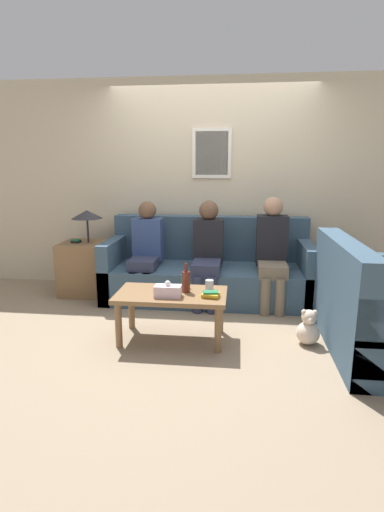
# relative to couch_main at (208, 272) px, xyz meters

# --- Properties ---
(ground_plane) EXTENTS (16.00, 16.00, 0.00)m
(ground_plane) POSITION_rel_couch_main_xyz_m (0.00, -0.57, -0.31)
(ground_plane) COLOR gray
(wall_back) EXTENTS (9.00, 0.08, 2.60)m
(wall_back) POSITION_rel_couch_main_xyz_m (0.00, 0.48, 0.99)
(wall_back) COLOR beige
(wall_back) RESTS_ON ground_plane
(couch_main) EXTENTS (2.39, 0.93, 0.94)m
(couch_main) POSITION_rel_couch_main_xyz_m (0.00, 0.00, 0.00)
(couch_main) COLOR #385166
(couch_main) RESTS_ON ground_plane
(couch_side) EXTENTS (0.93, 1.52, 0.94)m
(couch_side) POSITION_rel_couch_main_xyz_m (1.55, -1.25, 0.00)
(couch_side) COLOR #385166
(couch_side) RESTS_ON ground_plane
(coffee_table) EXTENTS (0.98, 0.55, 0.44)m
(coffee_table) POSITION_rel_couch_main_xyz_m (-0.23, -1.25, 0.07)
(coffee_table) COLOR olive
(coffee_table) RESTS_ON ground_plane
(side_table_with_lamp) EXTENTS (0.53, 0.53, 1.03)m
(side_table_with_lamp) POSITION_rel_couch_main_xyz_m (-1.52, -0.03, 0.06)
(side_table_with_lamp) COLOR olive
(side_table_with_lamp) RESTS_ON ground_plane
(wine_bottle) EXTENTS (0.07, 0.07, 0.27)m
(wine_bottle) POSITION_rel_couch_main_xyz_m (-0.11, -1.21, 0.23)
(wine_bottle) COLOR #562319
(wine_bottle) RESTS_ON coffee_table
(drinking_glass) EXTENTS (0.08, 0.08, 0.09)m
(drinking_glass) POSITION_rel_couch_main_xyz_m (0.10, -1.12, 0.18)
(drinking_glass) COLOR silver
(drinking_glass) RESTS_ON coffee_table
(book_stack) EXTENTS (0.16, 0.14, 0.05)m
(book_stack) POSITION_rel_couch_main_xyz_m (0.12, -1.33, 0.16)
(book_stack) COLOR gold
(book_stack) RESTS_ON coffee_table
(soda_can) EXTENTS (0.07, 0.07, 0.12)m
(soda_can) POSITION_rel_couch_main_xyz_m (-0.14, -1.07, 0.19)
(soda_can) COLOR #197A38
(soda_can) RESTS_ON coffee_table
(tissue_box) EXTENTS (0.23, 0.12, 0.15)m
(tissue_box) POSITION_rel_couch_main_xyz_m (-0.25, -1.36, 0.19)
(tissue_box) COLOR silver
(tissue_box) RESTS_ON coffee_table
(person_left) EXTENTS (0.34, 0.60, 1.15)m
(person_left) POSITION_rel_couch_main_xyz_m (-0.72, -0.14, 0.30)
(person_left) COLOR #2D334C
(person_left) RESTS_ON ground_plane
(person_middle) EXTENTS (0.34, 0.65, 1.17)m
(person_middle) POSITION_rel_couch_main_xyz_m (0.01, -0.19, 0.31)
(person_middle) COLOR #2D334C
(person_middle) RESTS_ON ground_plane
(person_right) EXTENTS (0.34, 0.59, 1.22)m
(person_right) POSITION_rel_couch_main_xyz_m (0.73, -0.21, 0.34)
(person_right) COLOR #756651
(person_right) RESTS_ON ground_plane
(teddy_bear) EXTENTS (0.21, 0.21, 0.32)m
(teddy_bear) POSITION_rel_couch_main_xyz_m (0.99, -1.21, -0.17)
(teddy_bear) COLOR beige
(teddy_bear) RESTS_ON ground_plane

